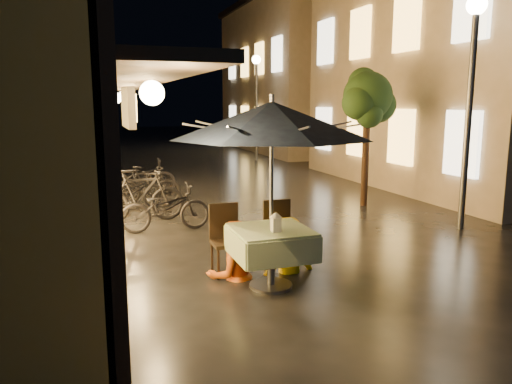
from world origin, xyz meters
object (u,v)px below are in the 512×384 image
object	(u,v)px
streetlamp_near	(472,71)
person_yellow	(288,219)
patio_umbrella	(272,120)
cafe_table	(271,243)
table_lantern	(276,221)
bicycle_0	(165,208)
person_orange	(232,222)

from	to	relation	value
streetlamp_near	person_yellow	xyz separation A→B (m)	(-4.02, -1.16, -2.17)
patio_umbrella	cafe_table	bearing A→B (deg)	14.04
table_lantern	person_yellow	bearing A→B (deg)	56.99
table_lantern	bicycle_0	world-z (taller)	table_lantern
cafe_table	table_lantern	size ratio (longest dim) A/B	3.96
cafe_table	patio_umbrella	xyz separation A→B (m)	(-0.00, -0.00, 1.56)
patio_umbrella	bicycle_0	xyz separation A→B (m)	(-0.85, 3.31, -1.71)
cafe_table	patio_umbrella	size ratio (longest dim) A/B	0.39
patio_umbrella	table_lantern	xyz separation A→B (m)	(0.00, -0.16, -1.23)
bicycle_0	table_lantern	bearing A→B (deg)	-167.17
patio_umbrella	person_yellow	bearing A→B (deg)	49.53
table_lantern	person_orange	size ratio (longest dim) A/B	0.16
cafe_table	bicycle_0	distance (m)	3.42
streetlamp_near	person_yellow	world-z (taller)	streetlamp_near
person_yellow	bicycle_0	bearing A→B (deg)	-69.10
cafe_table	person_orange	size ratio (longest dim) A/B	0.65
person_orange	table_lantern	bearing A→B (deg)	109.61
person_yellow	table_lantern	bearing A→B (deg)	53.09
streetlamp_near	person_yellow	size ratio (longest dim) A/B	2.81
cafe_table	person_yellow	bearing A→B (deg)	49.53
cafe_table	patio_umbrella	distance (m)	1.56
person_orange	bicycle_0	world-z (taller)	person_orange
streetlamp_near	patio_umbrella	xyz separation A→B (m)	(-4.46, -1.68, -0.77)
table_lantern	cafe_table	bearing A→B (deg)	90.00
person_orange	bicycle_0	distance (m)	2.83
patio_umbrella	table_lantern	distance (m)	1.24
person_orange	cafe_table	bearing A→B (deg)	116.19
streetlamp_near	cafe_table	size ratio (longest dim) A/B	4.27
cafe_table	person_orange	world-z (taller)	person_orange
patio_umbrella	table_lantern	size ratio (longest dim) A/B	10.09
cafe_table	person_yellow	size ratio (longest dim) A/B	0.66
streetlamp_near	person_orange	world-z (taller)	streetlamp_near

